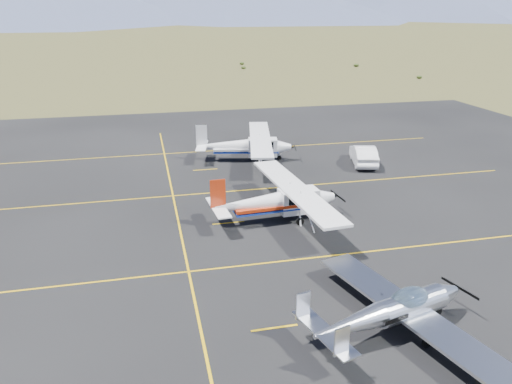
{
  "coord_description": "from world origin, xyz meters",
  "views": [
    {
      "loc": [
        -7.64,
        -20.3,
        12.52
      ],
      "look_at": [
        -1.07,
        8.29,
        1.6
      ],
      "focal_mm": 35.0,
      "sensor_mm": 36.0,
      "label": 1
    }
  ],
  "objects_px": {
    "aircraft_low_wing": "(394,310)",
    "aircraft_plain": "(246,145)",
    "sedan": "(363,155)",
    "aircraft_cessna": "(277,200)"
  },
  "relations": [
    {
      "from": "aircraft_plain",
      "to": "sedan",
      "type": "relative_size",
      "value": 2.47
    },
    {
      "from": "aircraft_low_wing",
      "to": "aircraft_plain",
      "type": "xyz_separation_m",
      "value": [
        -0.81,
        25.22,
        0.32
      ]
    },
    {
      "from": "aircraft_low_wing",
      "to": "aircraft_plain",
      "type": "relative_size",
      "value": 0.83
    },
    {
      "from": "aircraft_low_wing",
      "to": "aircraft_cessna",
      "type": "distance_m",
      "value": 12.24
    },
    {
      "from": "aircraft_cessna",
      "to": "aircraft_low_wing",
      "type": "bearing_deg",
      "value": -86.9
    },
    {
      "from": "aircraft_low_wing",
      "to": "aircraft_plain",
      "type": "distance_m",
      "value": 25.24
    },
    {
      "from": "aircraft_plain",
      "to": "sedan",
      "type": "bearing_deg",
      "value": -7.56
    },
    {
      "from": "aircraft_low_wing",
      "to": "sedan",
      "type": "bearing_deg",
      "value": 53.92
    },
    {
      "from": "aircraft_low_wing",
      "to": "aircraft_plain",
      "type": "height_order",
      "value": "aircraft_plain"
    },
    {
      "from": "aircraft_cessna",
      "to": "aircraft_plain",
      "type": "relative_size",
      "value": 0.98
    }
  ]
}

